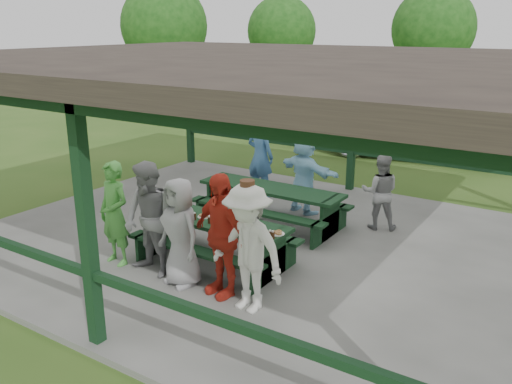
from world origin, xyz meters
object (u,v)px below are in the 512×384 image
Objects in this scene: contestant_green at (114,213)px; contestant_red at (221,235)px; picnic_table_near at (215,236)px; spectator_blue at (260,156)px; pickup_truck at (432,128)px; contestant_grey_mid at (180,232)px; contestant_white_fedora at (248,248)px; contestant_grey_left at (149,220)px; spectator_lblue at (304,173)px; spectator_grey at (380,192)px; picnic_table_far at (271,200)px; farm_trailer at (301,120)px.

contestant_green is 2.04m from contestant_red.
picnic_table_near is 3.69m from spectator_blue.
pickup_truck is (-0.06, 10.59, -0.16)m from contestant_red.
contestant_white_fedora reaches higher than contestant_grey_mid.
pickup_truck is at bearing 105.21° from contestant_red.
picnic_table_near is 1.41× the size of contestant_grey_left.
spectator_lblue is (-0.69, 3.76, -0.06)m from contestant_red.
spectator_lblue is (0.00, 2.99, 0.36)m from picnic_table_near.
picnic_table_near is 1.75× the size of spectator_grey.
picnic_table_near is 2.01m from picnic_table_far.
contestant_green is 0.94× the size of contestant_red.
picnic_table_far is 3.30m from contestant_white_fedora.
picnic_table_near is at bearing 64.30° from contestant_grey_left.
contestant_green is at bearing -166.72° from contestant_grey_mid.
spectator_grey is at bearing -162.58° from spectator_lblue.
picnic_table_near is at bearing 104.30° from contestant_grey_mid.
spectator_lblue is 1.63m from spectator_grey.
spectator_blue is (-1.14, 1.41, 0.43)m from picnic_table_far.
farm_trailer is at bearing 109.16° from contestant_green.
spectator_blue is (0.02, 4.26, 0.07)m from contestant_green.
picnic_table_near is 10.37m from farm_trailer.
picnic_table_far is 0.71× the size of farm_trailer.
contestant_red is at bearing 170.05° from contestant_white_fedora.
contestant_red is (2.04, 0.08, 0.05)m from contestant_green.
contestant_grey_left is 0.99× the size of contestant_red.
contestant_grey_left is 4.40m from spectator_grey.
spectator_blue reaches higher than picnic_table_far.
contestant_green is 1.36m from contestant_grey_mid.
spectator_blue is (-2.59, 4.35, 0.03)m from contestant_white_fedora.
contestant_green is (-1.34, -0.85, 0.37)m from picnic_table_near.
spectator_grey is (1.63, 2.95, 0.24)m from picnic_table_near.
farm_trailer is at bearing 114.99° from contestant_grey_left.
spectator_grey reaches higher than picnic_table_far.
contestant_green is at bearing 29.91° from spectator_grey.
spectator_blue is (-1.33, 0.43, 0.08)m from spectator_lblue.
spectator_grey is 8.59m from farm_trailer.
spectator_blue reaches higher than contestant_grey_mid.
contestant_grey_left reaches higher than picnic_table_near.
contestant_grey_mid is 0.89× the size of contestant_white_fedora.
spectator_grey reaches higher than farm_trailer.
spectator_lblue is at bearing 89.93° from picnic_table_near.
spectator_lblue is at bearing 165.79° from pickup_truck.
contestant_white_fedora is 0.46× the size of farm_trailer.
farm_trailer is at bearing -73.74° from spectator_grey.
contestant_white_fedora reaches higher than spectator_grey.
spectator_lblue is at bearing 79.17° from picnic_table_far.
farm_trailer reaches higher than picnic_table_near.
contestant_grey_mid is 4.13m from spectator_grey.
contestant_grey_mid is (0.60, 0.00, -0.07)m from contestant_grey_left.
spectator_blue reaches higher than contestant_green.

